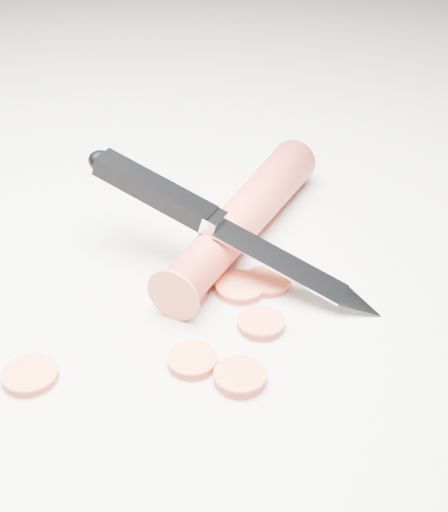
{
  "coord_description": "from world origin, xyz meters",
  "views": [
    {
      "loc": [
        0.0,
        -0.44,
        0.31
      ],
      "look_at": [
        0.04,
        -0.01,
        0.02
      ],
      "focal_mm": 50.0,
      "sensor_mm": 36.0,
      "label": 1
    }
  ],
  "objects": [
    {
      "name": "ground",
      "position": [
        0.0,
        0.0,
        0.0
      ],
      "size": [
        2.4,
        2.4,
        0.0
      ],
      "primitive_type": "plane",
      "color": "beige",
      "rests_on": "ground"
    },
    {
      "name": "carrot_slice_6",
      "position": [
        0.06,
        -0.07,
        0.0
      ],
      "size": [
        0.03,
        0.03,
        0.01
      ],
      "primitive_type": "cylinder",
      "color": "#E8623A",
      "rests_on": "ground"
    },
    {
      "name": "carrot_slice_0",
      "position": [
        -0.09,
        -0.1,
        0.0
      ],
      "size": [
        0.03,
        0.03,
        0.01
      ],
      "primitive_type": "cylinder",
      "color": "#E8623A",
      "rests_on": "ground"
    },
    {
      "name": "carrot_slice_2",
      "position": [
        0.05,
        -0.03,
        0.0
      ],
      "size": [
        0.04,
        0.04,
        0.01
      ],
      "primitive_type": "cylinder",
      "color": "#E8623A",
      "rests_on": "ground"
    },
    {
      "name": "carrot_slice_3",
      "position": [
        0.04,
        -0.12,
        0.0
      ],
      "size": [
        0.03,
        0.03,
        0.01
      ],
      "primitive_type": "cylinder",
      "color": "#E8623A",
      "rests_on": "ground"
    },
    {
      "name": "carrot_slice_1",
      "position": [
        0.01,
        -0.1,
        0.0
      ],
      "size": [
        0.03,
        0.03,
        0.01
      ],
      "primitive_type": "cylinder",
      "color": "#E8623A",
      "rests_on": "ground"
    },
    {
      "name": "carrot_slice_5",
      "position": [
        0.01,
        -0.03,
        0.0
      ],
      "size": [
        0.04,
        0.04,
        0.01
      ],
      "primitive_type": "cylinder",
      "color": "#E8623A",
      "rests_on": "ground"
    },
    {
      "name": "carrot_slice_4",
      "position": [
        0.07,
        -0.02,
        0.0
      ],
      "size": [
        0.03,
        0.03,
        0.01
      ],
      "primitive_type": "cylinder",
      "color": "#E8623A",
      "rests_on": "ground"
    },
    {
      "name": "kitchen_knife",
      "position": [
        0.05,
        -0.0,
        0.04
      ],
      "size": [
        0.22,
        0.15,
        0.08
      ],
      "primitive_type": null,
      "color": "silver",
      "rests_on": "ground"
    },
    {
      "name": "carrot",
      "position": [
        0.06,
        0.04,
        0.02
      ],
      "size": [
        0.15,
        0.21,
        0.04
      ],
      "primitive_type": "cylinder",
      "rotation": [
        1.57,
        0.0,
        -0.54
      ],
      "color": "red",
      "rests_on": "ground"
    }
  ]
}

